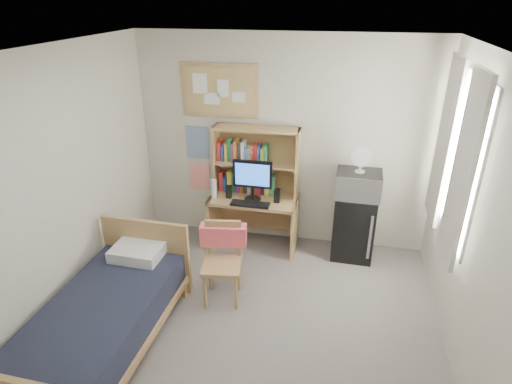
% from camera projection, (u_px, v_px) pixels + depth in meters
% --- Properties ---
extents(floor, '(3.60, 4.20, 0.02)m').
position_uv_depth(floor, '(246.00, 352.00, 3.92)').
color(floor, slate).
rests_on(floor, ground).
extents(ceiling, '(3.60, 4.20, 0.02)m').
position_uv_depth(ceiling, '(243.00, 56.00, 2.81)').
color(ceiling, white).
rests_on(ceiling, wall_back).
extents(wall_back, '(3.60, 0.04, 2.60)m').
position_uv_depth(wall_back, '(283.00, 144.00, 5.22)').
color(wall_back, beige).
rests_on(wall_back, floor).
extents(wall_left, '(0.04, 4.20, 2.60)m').
position_uv_depth(wall_left, '(42.00, 207.00, 3.69)').
color(wall_left, beige).
rests_on(wall_left, floor).
extents(wall_right, '(0.04, 4.20, 2.60)m').
position_uv_depth(wall_right, '(492.00, 254.00, 3.03)').
color(wall_right, beige).
rests_on(wall_right, floor).
extents(window_unit, '(0.10, 1.40, 1.70)m').
position_uv_depth(window_unit, '(456.00, 156.00, 3.98)').
color(window_unit, white).
rests_on(window_unit, wall_right).
extents(curtain_left, '(0.04, 0.55, 1.70)m').
position_uv_depth(curtain_left, '(463.00, 172.00, 3.63)').
color(curtain_left, beige).
rests_on(curtain_left, wall_right).
extents(curtain_right, '(0.04, 0.55, 1.70)m').
position_uv_depth(curtain_right, '(445.00, 142.00, 4.34)').
color(curtain_right, beige).
rests_on(curtain_right, wall_right).
extents(bulletin_board, '(0.94, 0.03, 0.64)m').
position_uv_depth(bulletin_board, '(220.00, 91.00, 5.09)').
color(bulletin_board, tan).
rests_on(bulletin_board, wall_back).
extents(poster_wave, '(0.30, 0.01, 0.42)m').
position_uv_depth(poster_wave, '(197.00, 142.00, 5.43)').
color(poster_wave, '#26559B').
rests_on(poster_wave, wall_back).
extents(poster_japan, '(0.28, 0.01, 0.36)m').
position_uv_depth(poster_japan, '(200.00, 176.00, 5.63)').
color(poster_japan, '#F4392B').
rests_on(poster_japan, wall_back).
extents(desk, '(1.09, 0.56, 0.68)m').
position_uv_depth(desk, '(254.00, 222.00, 5.42)').
color(desk, tan).
rests_on(desk, floor).
extents(desk_chair, '(0.49, 0.49, 0.86)m').
position_uv_depth(desk_chair, '(222.00, 265.00, 4.41)').
color(desk_chair, tan).
rests_on(desk_chair, floor).
extents(mini_fridge, '(0.50, 0.50, 0.82)m').
position_uv_depth(mini_fridge, '(354.00, 225.00, 5.20)').
color(mini_fridge, black).
rests_on(mini_fridge, floor).
extents(bed, '(0.98, 1.88, 0.51)m').
position_uv_depth(bed, '(102.00, 327.00, 3.84)').
color(bed, black).
rests_on(bed, floor).
extents(hutch, '(1.05, 0.28, 0.85)m').
position_uv_depth(hutch, '(256.00, 161.00, 5.23)').
color(hutch, tan).
rests_on(hutch, desk).
extents(monitor, '(0.48, 0.04, 0.51)m').
position_uv_depth(monitor, '(253.00, 181.00, 5.11)').
color(monitor, black).
rests_on(monitor, desk).
extents(keyboard, '(0.47, 0.15, 0.02)m').
position_uv_depth(keyboard, '(250.00, 204.00, 5.09)').
color(keyboard, black).
rests_on(keyboard, desk).
extents(speaker_left, '(0.07, 0.07, 0.16)m').
position_uv_depth(speaker_left, '(229.00, 192.00, 5.25)').
color(speaker_left, black).
rests_on(speaker_left, desk).
extents(speaker_right, '(0.07, 0.07, 0.17)m').
position_uv_depth(speaker_right, '(277.00, 196.00, 5.13)').
color(speaker_right, black).
rests_on(speaker_right, desk).
extents(water_bottle, '(0.07, 0.07, 0.24)m').
position_uv_depth(water_bottle, '(214.00, 189.00, 5.23)').
color(water_bottle, silver).
rests_on(water_bottle, desk).
extents(hoodie, '(0.50, 0.22, 0.23)m').
position_uv_depth(hoodie, '(223.00, 235.00, 4.49)').
color(hoodie, '#FF6167').
rests_on(hoodie, desk_chair).
extents(microwave, '(0.53, 0.41, 0.30)m').
position_uv_depth(microwave, '(358.00, 184.00, 4.95)').
color(microwave, '#B8B8BD').
rests_on(microwave, mini_fridge).
extents(desk_fan, '(0.23, 0.23, 0.28)m').
position_uv_depth(desk_fan, '(361.00, 161.00, 4.82)').
color(desk_fan, silver).
rests_on(desk_fan, microwave).
extents(pillow, '(0.51, 0.36, 0.12)m').
position_uv_depth(pillow, '(137.00, 253.00, 4.36)').
color(pillow, silver).
rests_on(pillow, bed).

